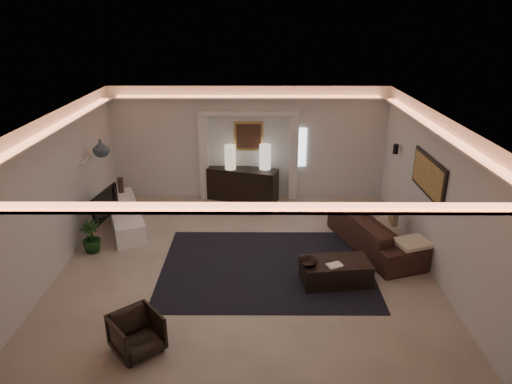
{
  "coord_description": "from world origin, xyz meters",
  "views": [
    {
      "loc": [
        0.24,
        -7.91,
        4.6
      ],
      "look_at": [
        0.2,
        0.6,
        1.25
      ],
      "focal_mm": 32.28,
      "sensor_mm": 36.0,
      "label": 1
    }
  ],
  "objects_px": {
    "console": "(243,185)",
    "coffee_table": "(335,272)",
    "sofa": "(375,232)",
    "armchair": "(137,333)"
  },
  "relations": [
    {
      "from": "sofa",
      "to": "armchair",
      "type": "relative_size",
      "value": 3.68
    },
    {
      "from": "sofa",
      "to": "coffee_table",
      "type": "distance_m",
      "value": 1.67
    },
    {
      "from": "sofa",
      "to": "coffee_table",
      "type": "height_order",
      "value": "sofa"
    },
    {
      "from": "console",
      "to": "coffee_table",
      "type": "xyz_separation_m",
      "value": [
        1.8,
        -3.95,
        -0.2
      ]
    },
    {
      "from": "coffee_table",
      "to": "armchair",
      "type": "xyz_separation_m",
      "value": [
        -3.14,
        -1.83,
        0.1
      ]
    },
    {
      "from": "sofa",
      "to": "armchair",
      "type": "distance_m",
      "value": 5.21
    },
    {
      "from": "sofa",
      "to": "coffee_table",
      "type": "relative_size",
      "value": 2.01
    },
    {
      "from": "sofa",
      "to": "coffee_table",
      "type": "bearing_deg",
      "value": 124.76
    },
    {
      "from": "sofa",
      "to": "armchair",
      "type": "xyz_separation_m",
      "value": [
        -4.15,
        -3.16,
        -0.05
      ]
    },
    {
      "from": "console",
      "to": "armchair",
      "type": "height_order",
      "value": "console"
    }
  ]
}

